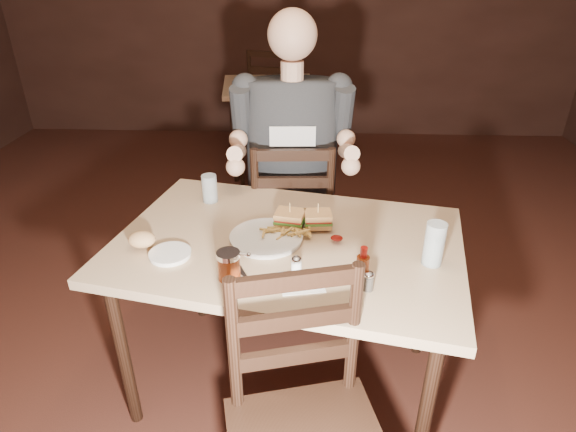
{
  "coord_description": "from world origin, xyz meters",
  "views": [
    {
      "loc": [
        0.18,
        -1.74,
        1.74
      ],
      "look_at": [
        0.11,
        -0.08,
        0.85
      ],
      "focal_mm": 30.0,
      "sensor_mm": 36.0,
      "label": 1
    }
  ],
  "objects_px": {
    "main_table": "(287,255)",
    "glass_left": "(210,188)",
    "syrup_dispenser": "(229,265)",
    "side_plate": "(170,255)",
    "bg_chair_far": "(274,99)",
    "dinner_plate": "(266,238)",
    "chair_far": "(292,219)",
    "bg_chair_near": "(265,142)",
    "diner": "(292,126)",
    "hot_sauce": "(363,265)",
    "glass_right": "(434,244)",
    "bg_table": "(270,94)"
  },
  "relations": [
    {
      "from": "bg_table",
      "to": "glass_right",
      "type": "distance_m",
      "value": 2.89
    },
    {
      "from": "chair_far",
      "to": "dinner_plate",
      "type": "relative_size",
      "value": 3.48
    },
    {
      "from": "bg_chair_near",
      "to": "diner",
      "type": "height_order",
      "value": "diner"
    },
    {
      "from": "bg_table",
      "to": "dinner_plate",
      "type": "relative_size",
      "value": 3.22
    },
    {
      "from": "glass_right",
      "to": "bg_chair_far",
      "type": "bearing_deg",
      "value": 103.58
    },
    {
      "from": "bg_chair_near",
      "to": "glass_right",
      "type": "distance_m",
      "value": 2.4
    },
    {
      "from": "bg_table",
      "to": "chair_far",
      "type": "bearing_deg",
      "value": -82.15
    },
    {
      "from": "bg_chair_far",
      "to": "diner",
      "type": "xyz_separation_m",
      "value": [
        0.27,
        -2.54,
        0.53
      ]
    },
    {
      "from": "syrup_dispenser",
      "to": "side_plate",
      "type": "bearing_deg",
      "value": 163.56
    },
    {
      "from": "glass_right",
      "to": "bg_chair_near",
      "type": "bearing_deg",
      "value": 109.87
    },
    {
      "from": "bg_chair_near",
      "to": "diner",
      "type": "distance_m",
      "value": 1.58
    },
    {
      "from": "bg_chair_far",
      "to": "glass_left",
      "type": "xyz_separation_m",
      "value": [
        -0.09,
        -2.85,
        0.34
      ]
    },
    {
      "from": "bg_table",
      "to": "chair_far",
      "type": "relative_size",
      "value": 0.93
    },
    {
      "from": "bg_chair_near",
      "to": "diner",
      "type": "xyz_separation_m",
      "value": [
        0.27,
        -1.44,
        0.59
      ]
    },
    {
      "from": "syrup_dispenser",
      "to": "bg_chair_far",
      "type": "bearing_deg",
      "value": 103.18
    },
    {
      "from": "hot_sauce",
      "to": "syrup_dispenser",
      "type": "bearing_deg",
      "value": 179.4
    },
    {
      "from": "diner",
      "to": "side_plate",
      "type": "height_order",
      "value": "diner"
    },
    {
      "from": "dinner_plate",
      "to": "glass_left",
      "type": "height_order",
      "value": "glass_left"
    },
    {
      "from": "main_table",
      "to": "diner",
      "type": "xyz_separation_m",
      "value": [
        -0.01,
        0.64,
        0.33
      ]
    },
    {
      "from": "glass_right",
      "to": "bg_table",
      "type": "bearing_deg",
      "value": 106.15
    },
    {
      "from": "dinner_plate",
      "to": "syrup_dispenser",
      "type": "distance_m",
      "value": 0.28
    },
    {
      "from": "glass_left",
      "to": "hot_sauce",
      "type": "xyz_separation_m",
      "value": [
        0.63,
        -0.59,
        0.01
      ]
    },
    {
      "from": "bg_chair_near",
      "to": "glass_right",
      "type": "bearing_deg",
      "value": -91.61
    },
    {
      "from": "main_table",
      "to": "diner",
      "type": "relative_size",
      "value": 1.41
    },
    {
      "from": "hot_sauce",
      "to": "side_plate",
      "type": "xyz_separation_m",
      "value": [
        -0.69,
        0.13,
        -0.06
      ]
    },
    {
      "from": "main_table",
      "to": "bg_chair_near",
      "type": "relative_size",
      "value": 1.71
    },
    {
      "from": "main_table",
      "to": "hot_sauce",
      "type": "height_order",
      "value": "hot_sauce"
    },
    {
      "from": "bg_table",
      "to": "glass_left",
      "type": "xyz_separation_m",
      "value": [
        -0.09,
        -2.3,
        0.15
      ]
    },
    {
      "from": "bg_chair_far",
      "to": "bg_chair_near",
      "type": "bearing_deg",
      "value": 100.59
    },
    {
      "from": "dinner_plate",
      "to": "main_table",
      "type": "bearing_deg",
      "value": 3.57
    },
    {
      "from": "dinner_plate",
      "to": "side_plate",
      "type": "relative_size",
      "value": 1.84
    },
    {
      "from": "syrup_dispenser",
      "to": "bg_chair_near",
      "type": "bearing_deg",
      "value": 103.87
    },
    {
      "from": "main_table",
      "to": "side_plate",
      "type": "relative_size",
      "value": 9.83
    },
    {
      "from": "bg_chair_far",
      "to": "dinner_plate",
      "type": "height_order",
      "value": "bg_chair_far"
    },
    {
      "from": "dinner_plate",
      "to": "glass_right",
      "type": "xyz_separation_m",
      "value": [
        0.61,
        -0.13,
        0.07
      ]
    },
    {
      "from": "bg_table",
      "to": "syrup_dispenser",
      "type": "bearing_deg",
      "value": -88.25
    },
    {
      "from": "bg_table",
      "to": "bg_chair_near",
      "type": "bearing_deg",
      "value": -90.0
    },
    {
      "from": "hot_sauce",
      "to": "side_plate",
      "type": "relative_size",
      "value": 0.93
    },
    {
      "from": "main_table",
      "to": "bg_chair_far",
      "type": "distance_m",
      "value": 3.2
    },
    {
      "from": "glass_left",
      "to": "bg_chair_far",
      "type": "bearing_deg",
      "value": 88.24
    },
    {
      "from": "main_table",
      "to": "chair_far",
      "type": "bearing_deg",
      "value": 90.73
    },
    {
      "from": "chair_far",
      "to": "glass_right",
      "type": "xyz_separation_m",
      "value": [
        0.53,
        -0.83,
        0.37
      ]
    },
    {
      "from": "bg_table",
      "to": "dinner_plate",
      "type": "bearing_deg",
      "value": -85.8
    },
    {
      "from": "bg_chair_near",
      "to": "syrup_dispenser",
      "type": "relative_size",
      "value": 8.26
    },
    {
      "from": "main_table",
      "to": "glass_left",
      "type": "height_order",
      "value": "glass_left"
    },
    {
      "from": "bg_chair_far",
      "to": "hot_sauce",
      "type": "distance_m",
      "value": 3.51
    },
    {
      "from": "hot_sauce",
      "to": "chair_far",
      "type": "bearing_deg",
      "value": 105.85
    },
    {
      "from": "diner",
      "to": "syrup_dispenser",
      "type": "bearing_deg",
      "value": -104.77
    },
    {
      "from": "bg_table",
      "to": "syrup_dispenser",
      "type": "relative_size",
      "value": 8.52
    },
    {
      "from": "chair_far",
      "to": "bg_chair_far",
      "type": "height_order",
      "value": "bg_chair_far"
    }
  ]
}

